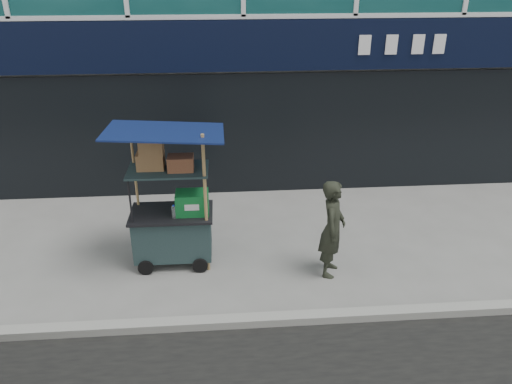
{
  "coord_description": "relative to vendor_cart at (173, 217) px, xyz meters",
  "views": [
    {
      "loc": [
        -0.51,
        -5.34,
        4.34
      ],
      "look_at": [
        0.01,
        1.2,
        1.25
      ],
      "focal_mm": 35.0,
      "sensor_mm": 36.0,
      "label": 1
    }
  ],
  "objects": [
    {
      "name": "vendor_man",
      "position": [
        2.35,
        -0.5,
        -0.03
      ],
      "size": [
        0.53,
        0.64,
        1.51
      ],
      "primitive_type": "imported",
      "rotation": [
        0.0,
        0.0,
        1.22
      ],
      "color": "black",
      "rests_on": "ground"
    },
    {
      "name": "curb",
      "position": [
        1.24,
        -1.61,
        -0.72
      ],
      "size": [
        80.0,
        0.18,
        0.12
      ],
      "primitive_type": "cube",
      "color": "gray",
      "rests_on": "ground"
    },
    {
      "name": "vendor_cart",
      "position": [
        0.0,
        0.0,
        0.0
      ],
      "size": [
        1.65,
        1.17,
        2.23
      ],
      "rotation": [
        0.0,
        0.0,
        -0.01
      ],
      "color": "#192B2B",
      "rests_on": "ground"
    },
    {
      "name": "ground",
      "position": [
        1.24,
        -1.41,
        -0.78
      ],
      "size": [
        80.0,
        80.0,
        0.0
      ],
      "primitive_type": "plane",
      "color": "slate",
      "rests_on": "ground"
    }
  ]
}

